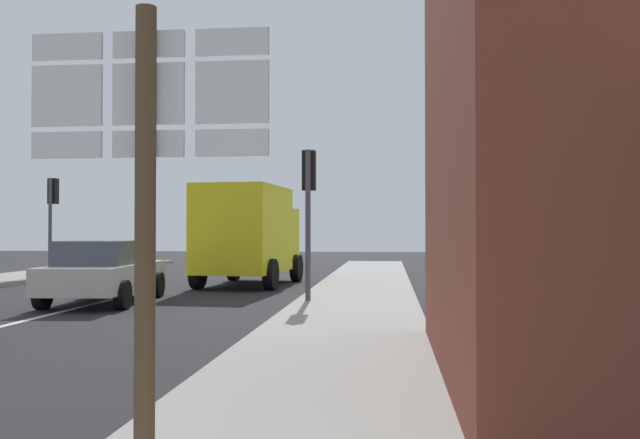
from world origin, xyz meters
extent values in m
plane|color=#232326|center=(0.00, 10.00, 0.00)|extent=(80.00, 80.00, 0.00)
cube|color=gray|center=(6.07, 8.00, 0.07)|extent=(2.75, 44.00, 0.14)
cube|color=beige|center=(0.15, 10.34, 0.62)|extent=(2.04, 4.31, 0.60)
cube|color=#47515B|center=(0.17, 10.09, 1.19)|extent=(1.69, 2.20, 0.55)
cylinder|color=black|center=(-0.81, 11.63, 0.32)|extent=(0.26, 0.65, 0.64)
cylinder|color=black|center=(0.93, 11.75, 0.32)|extent=(0.26, 0.65, 0.64)
cylinder|color=black|center=(-0.62, 8.94, 0.32)|extent=(0.26, 0.65, 0.64)
cylinder|color=black|center=(1.12, 9.06, 0.32)|extent=(0.26, 0.65, 0.64)
cube|color=yellow|center=(2.41, 15.15, 1.75)|extent=(2.49, 3.86, 2.60)
cube|color=yellow|center=(2.61, 17.65, 1.45)|extent=(2.19, 1.46, 2.00)
cube|color=#47515B|center=(2.61, 17.70, 2.25)|extent=(1.76, 0.24, 0.70)
cylinder|color=black|center=(1.51, 17.68, 0.45)|extent=(0.35, 0.92, 0.90)
cylinder|color=black|center=(3.70, 17.51, 0.45)|extent=(0.35, 0.92, 0.90)
cylinder|color=black|center=(1.24, 14.29, 0.45)|extent=(0.35, 0.92, 0.90)
cylinder|color=black|center=(3.43, 14.12, 0.45)|extent=(0.35, 0.92, 0.90)
cylinder|color=brown|center=(5.18, -0.42, 1.60)|extent=(0.14, 0.14, 3.20)
cube|color=white|center=(4.60, -0.37, 2.96)|extent=(0.50, 0.03, 0.18)
cube|color=black|center=(4.60, -0.35, 2.96)|extent=(0.43, 0.01, 0.13)
cube|color=white|center=(4.60, -0.37, 2.62)|extent=(0.50, 0.03, 0.42)
cube|color=black|center=(4.60, -0.35, 2.62)|extent=(0.43, 0.01, 0.32)
cube|color=white|center=(4.60, -0.37, 2.28)|extent=(0.50, 0.03, 0.18)
cube|color=black|center=(4.60, -0.35, 2.28)|extent=(0.43, 0.01, 0.13)
cube|color=white|center=(5.18, -0.37, 2.96)|extent=(0.50, 0.03, 0.18)
cube|color=black|center=(5.18, -0.35, 2.96)|extent=(0.43, 0.01, 0.13)
cube|color=white|center=(5.18, -0.37, 2.62)|extent=(0.50, 0.03, 0.42)
cube|color=black|center=(5.18, -0.35, 2.62)|extent=(0.43, 0.01, 0.32)
cube|color=white|center=(5.18, -0.37, 2.28)|extent=(0.50, 0.03, 0.18)
cube|color=black|center=(5.18, -0.35, 2.28)|extent=(0.43, 0.01, 0.13)
cube|color=white|center=(5.76, -0.37, 2.96)|extent=(0.50, 0.03, 0.18)
cube|color=black|center=(5.76, -0.35, 2.96)|extent=(0.43, 0.01, 0.13)
cube|color=white|center=(5.76, -0.37, 2.62)|extent=(0.50, 0.03, 0.42)
cube|color=black|center=(5.76, -0.35, 2.62)|extent=(0.43, 0.01, 0.32)
cube|color=white|center=(5.76, -0.37, 2.28)|extent=(0.50, 0.03, 0.18)
cube|color=black|center=(5.76, -0.35, 2.28)|extent=(0.43, 0.01, 0.13)
cylinder|color=#47474C|center=(-5.00, 17.49, 1.78)|extent=(0.12, 0.12, 3.55)
cube|color=black|center=(-5.00, 17.69, 3.10)|extent=(0.30, 0.28, 0.90)
sphere|color=#360303|center=(-5.00, 17.83, 3.37)|extent=(0.18, 0.18, 0.18)
sphere|color=orange|center=(-5.00, 17.83, 3.09)|extent=(0.18, 0.18, 0.18)
sphere|color=black|center=(-5.00, 17.83, 2.81)|extent=(0.18, 0.18, 0.18)
cylinder|color=#47474C|center=(5.00, 10.07, 1.76)|extent=(0.12, 0.12, 3.51)
cube|color=black|center=(5.00, 10.27, 3.06)|extent=(0.30, 0.28, 0.90)
sphere|color=#360303|center=(5.00, 10.41, 3.33)|extent=(0.18, 0.18, 0.18)
sphere|color=orange|center=(5.00, 10.41, 3.05)|extent=(0.18, 0.18, 0.18)
sphere|color=black|center=(5.00, 10.41, 2.77)|extent=(0.18, 0.18, 0.18)
camera|label=1|loc=(6.80, -4.75, 1.69)|focal=37.50mm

